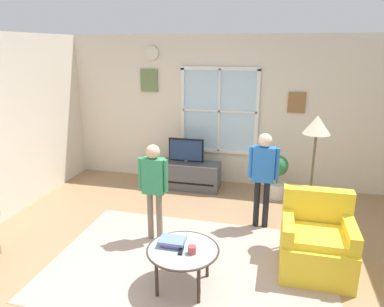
{
  "coord_description": "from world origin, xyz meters",
  "views": [
    {
      "loc": [
        0.81,
        -3.22,
        2.42
      ],
      "look_at": [
        -0.2,
        0.97,
        1.11
      ],
      "focal_mm": 33.32,
      "sensor_mm": 36.0,
      "label": 1
    }
  ],
  "objects_px": {
    "cup": "(192,250)",
    "person_green_shirt": "(154,182)",
    "floor_lamp": "(316,138)",
    "potted_plant_by_window": "(277,175)",
    "tv_stand": "(186,175)",
    "coffee_table": "(183,251)",
    "television": "(186,150)",
    "remote_near_books": "(181,251)",
    "armchair": "(316,243)",
    "person_blue_shirt": "(263,170)",
    "book_stack": "(172,242)"
  },
  "relations": [
    {
      "from": "cup",
      "to": "person_green_shirt",
      "type": "bearing_deg",
      "value": 128.3
    },
    {
      "from": "cup",
      "to": "floor_lamp",
      "type": "bearing_deg",
      "value": 47.6
    },
    {
      "from": "cup",
      "to": "person_green_shirt",
      "type": "relative_size",
      "value": 0.07
    },
    {
      "from": "cup",
      "to": "potted_plant_by_window",
      "type": "height_order",
      "value": "potted_plant_by_window"
    },
    {
      "from": "tv_stand",
      "to": "coffee_table",
      "type": "distance_m",
      "value": 2.71
    },
    {
      "from": "coffee_table",
      "to": "potted_plant_by_window",
      "type": "height_order",
      "value": "potted_plant_by_window"
    },
    {
      "from": "television",
      "to": "floor_lamp",
      "type": "xyz_separation_m",
      "value": [
        1.95,
        -1.38,
        0.68
      ]
    },
    {
      "from": "television",
      "to": "remote_near_books",
      "type": "bearing_deg",
      "value": -76.52
    },
    {
      "from": "coffee_table",
      "to": "remote_near_books",
      "type": "xyz_separation_m",
      "value": [
        -0.01,
        -0.05,
        0.04
      ]
    },
    {
      "from": "tv_stand",
      "to": "coffee_table",
      "type": "relative_size",
      "value": 1.57
    },
    {
      "from": "armchair",
      "to": "person_green_shirt",
      "type": "distance_m",
      "value": 2.02
    },
    {
      "from": "television",
      "to": "potted_plant_by_window",
      "type": "height_order",
      "value": "television"
    },
    {
      "from": "cup",
      "to": "remote_near_books",
      "type": "bearing_deg",
      "value": 176.4
    },
    {
      "from": "tv_stand",
      "to": "cup",
      "type": "relative_size",
      "value": 14.15
    },
    {
      "from": "television",
      "to": "floor_lamp",
      "type": "height_order",
      "value": "floor_lamp"
    },
    {
      "from": "tv_stand",
      "to": "person_green_shirt",
      "type": "distance_m",
      "value": 1.87
    },
    {
      "from": "remote_near_books",
      "to": "person_blue_shirt",
      "type": "height_order",
      "value": "person_blue_shirt"
    },
    {
      "from": "television",
      "to": "armchair",
      "type": "bearing_deg",
      "value": -44.87
    },
    {
      "from": "armchair",
      "to": "floor_lamp",
      "type": "distance_m",
      "value": 1.22
    },
    {
      "from": "remote_near_books",
      "to": "person_blue_shirt",
      "type": "xyz_separation_m",
      "value": [
        0.71,
        1.56,
        0.38
      ]
    },
    {
      "from": "tv_stand",
      "to": "remote_near_books",
      "type": "xyz_separation_m",
      "value": [
        0.64,
        -2.68,
        0.22
      ]
    },
    {
      "from": "armchair",
      "to": "person_green_shirt",
      "type": "height_order",
      "value": "person_green_shirt"
    },
    {
      "from": "book_stack",
      "to": "person_green_shirt",
      "type": "distance_m",
      "value": 0.98
    },
    {
      "from": "armchair",
      "to": "person_blue_shirt",
      "type": "xyz_separation_m",
      "value": [
        -0.65,
        0.88,
        0.51
      ]
    },
    {
      "from": "book_stack",
      "to": "cup",
      "type": "height_order",
      "value": "cup"
    },
    {
      "from": "armchair",
      "to": "person_green_shirt",
      "type": "bearing_deg",
      "value": 173.89
    },
    {
      "from": "person_blue_shirt",
      "to": "cup",
      "type": "bearing_deg",
      "value": -110.99
    },
    {
      "from": "tv_stand",
      "to": "person_blue_shirt",
      "type": "xyz_separation_m",
      "value": [
        1.36,
        -1.12,
        0.6
      ]
    },
    {
      "from": "person_blue_shirt",
      "to": "remote_near_books",
      "type": "bearing_deg",
      "value": -114.64
    },
    {
      "from": "floor_lamp",
      "to": "cup",
      "type": "bearing_deg",
      "value": -132.4
    },
    {
      "from": "cup",
      "to": "person_green_shirt",
      "type": "distance_m",
      "value": 1.19
    },
    {
      "from": "coffee_table",
      "to": "floor_lamp",
      "type": "distance_m",
      "value": 2.05
    },
    {
      "from": "armchair",
      "to": "person_blue_shirt",
      "type": "distance_m",
      "value": 1.2
    },
    {
      "from": "book_stack",
      "to": "person_blue_shirt",
      "type": "height_order",
      "value": "person_blue_shirt"
    },
    {
      "from": "armchair",
      "to": "cup",
      "type": "relative_size",
      "value": 10.47
    },
    {
      "from": "book_stack",
      "to": "person_green_shirt",
      "type": "bearing_deg",
      "value": 120.83
    },
    {
      "from": "person_green_shirt",
      "to": "floor_lamp",
      "type": "distance_m",
      "value": 2.03
    },
    {
      "from": "remote_near_books",
      "to": "floor_lamp",
      "type": "bearing_deg",
      "value": 44.82
    },
    {
      "from": "armchair",
      "to": "floor_lamp",
      "type": "height_order",
      "value": "floor_lamp"
    },
    {
      "from": "television",
      "to": "tv_stand",
      "type": "bearing_deg",
      "value": 90.0
    },
    {
      "from": "television",
      "to": "remote_near_books",
      "type": "relative_size",
      "value": 4.36
    },
    {
      "from": "book_stack",
      "to": "potted_plant_by_window",
      "type": "bearing_deg",
      "value": 67.95
    },
    {
      "from": "tv_stand",
      "to": "coffee_table",
      "type": "height_order",
      "value": "tv_stand"
    },
    {
      "from": "television",
      "to": "book_stack",
      "type": "relative_size",
      "value": 2.28
    },
    {
      "from": "book_stack",
      "to": "cup",
      "type": "relative_size",
      "value": 3.22
    },
    {
      "from": "armchair",
      "to": "coffee_table",
      "type": "relative_size",
      "value": 1.16
    },
    {
      "from": "coffee_table",
      "to": "potted_plant_by_window",
      "type": "xyz_separation_m",
      "value": [
        0.9,
        2.6,
        -0.03
      ]
    },
    {
      "from": "person_blue_shirt",
      "to": "floor_lamp",
      "type": "relative_size",
      "value": 0.81
    },
    {
      "from": "tv_stand",
      "to": "potted_plant_by_window",
      "type": "height_order",
      "value": "potted_plant_by_window"
    },
    {
      "from": "remote_near_books",
      "to": "cup",
      "type": "bearing_deg",
      "value": -3.6
    }
  ]
}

